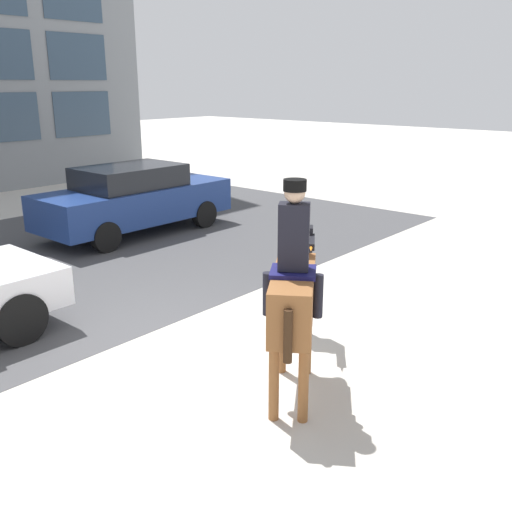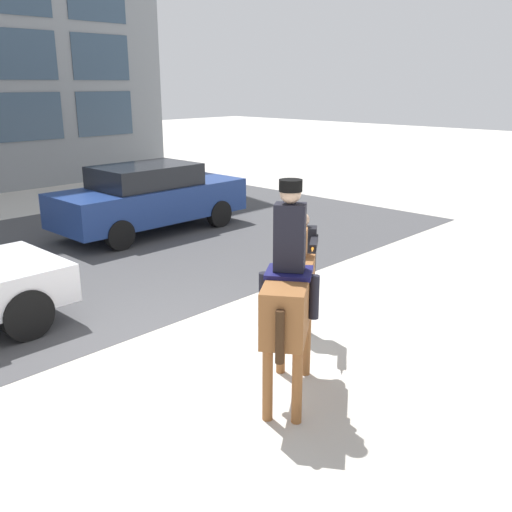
% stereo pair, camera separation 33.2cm
% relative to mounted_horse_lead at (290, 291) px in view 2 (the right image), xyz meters
% --- Properties ---
extents(ground_plane, '(80.00, 80.00, 0.00)m').
position_rel_mounted_horse_lead_xyz_m(ground_plane, '(0.07, 2.03, -1.26)').
color(ground_plane, beige).
extents(road_surface, '(19.15, 8.50, 0.01)m').
position_rel_mounted_horse_lead_xyz_m(road_surface, '(0.07, 6.78, -1.26)').
color(road_surface, '#444447').
rests_on(road_surface, ground_plane).
extents(mounted_horse_lead, '(1.66, 1.26, 2.49)m').
position_rel_mounted_horse_lead_xyz_m(mounted_horse_lead, '(0.00, 0.00, 0.00)').
color(mounted_horse_lead, brown).
rests_on(mounted_horse_lead, ground_plane).
extents(pedestrian_bystander, '(0.70, 0.80, 1.75)m').
position_rel_mounted_horse_lead_xyz_m(pedestrian_bystander, '(1.39, 0.97, -0.22)').
color(pedestrian_bystander, black).
rests_on(pedestrian_bystander, ground_plane).
extents(street_car_far_lane, '(4.64, 1.86, 1.61)m').
position_rel_mounted_horse_lead_xyz_m(street_car_far_lane, '(3.41, 7.27, -0.42)').
color(street_car_far_lane, navy).
rests_on(street_car_far_lane, ground_plane).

